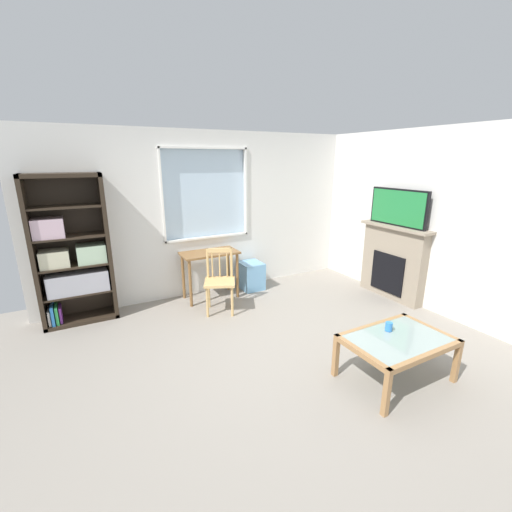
% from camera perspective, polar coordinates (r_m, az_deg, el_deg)
% --- Properties ---
extents(ground, '(6.07, 5.48, 0.02)m').
position_cam_1_polar(ground, '(3.97, 3.85, -16.34)').
color(ground, gray).
extents(wall_back_with_window, '(5.07, 0.15, 2.53)m').
position_cam_1_polar(wall_back_with_window, '(5.45, -8.57, 6.51)').
color(wall_back_with_window, silver).
rests_on(wall_back_with_window, ground).
extents(wall_right, '(0.12, 4.68, 2.53)m').
position_cam_1_polar(wall_right, '(5.30, 28.80, 4.89)').
color(wall_right, silver).
rests_on(wall_right, ground).
extents(bookshelf, '(0.90, 0.38, 1.95)m').
position_cam_1_polar(bookshelf, '(4.98, -28.66, -0.23)').
color(bookshelf, '#2D2319').
rests_on(bookshelf, ground).
extents(desk_under_window, '(0.86, 0.46, 0.75)m').
position_cam_1_polar(desk_under_window, '(5.24, -7.79, -0.74)').
color(desk_under_window, brown).
rests_on(desk_under_window, ground).
extents(wooden_chair, '(0.55, 0.54, 0.90)m').
position_cam_1_polar(wooden_chair, '(4.81, -6.13, -4.08)').
color(wooden_chair, tan).
rests_on(wooden_chair, ground).
extents(plastic_drawer_unit, '(0.35, 0.40, 0.45)m').
position_cam_1_polar(plastic_drawer_unit, '(5.68, -0.85, -3.31)').
color(plastic_drawer_unit, '#72ADDB').
rests_on(plastic_drawer_unit, ground).
extents(fireplace, '(0.26, 1.17, 1.15)m').
position_cam_1_polar(fireplace, '(5.66, 22.05, -0.89)').
color(fireplace, gray).
rests_on(fireplace, ground).
extents(tv, '(0.06, 0.97, 0.55)m').
position_cam_1_polar(tv, '(5.48, 22.85, 7.55)').
color(tv, black).
rests_on(tv, fireplace).
extents(coffee_table, '(1.01, 0.68, 0.45)m').
position_cam_1_polar(coffee_table, '(3.65, 22.73, -13.44)').
color(coffee_table, '#8C9E99').
rests_on(coffee_table, ground).
extents(sippy_cup, '(0.07, 0.07, 0.09)m').
position_cam_1_polar(sippy_cup, '(3.70, 21.48, -11.02)').
color(sippy_cup, '#337FD6').
rests_on(sippy_cup, coffee_table).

